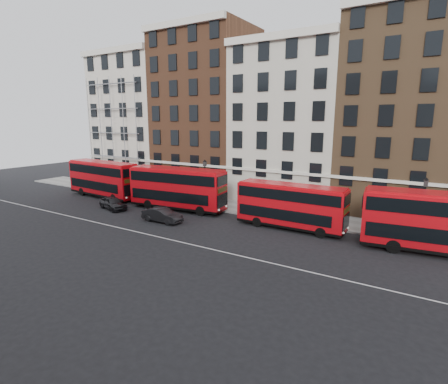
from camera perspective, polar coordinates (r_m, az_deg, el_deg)
The scene contains 14 objects.
ground at distance 30.11m, azimuth -2.20°, elevation -7.63°, with size 120.00×120.00×0.00m, color black.
pavement at distance 38.84m, azimuth 6.50°, elevation -3.09°, with size 80.00×5.00×0.15m, color gray.
kerb at distance 36.67m, azimuth 4.82°, elevation -3.95°, with size 80.00×0.30×0.16m, color gray.
road_centre_line at distance 28.58m, azimuth -4.47°, elevation -8.74°, with size 70.00×0.12×0.01m, color white.
building_terrace at distance 44.45m, azimuth 10.63°, elevation 11.91°, with size 64.00×11.95×22.00m.
bus_a at distance 48.03m, azimuth -19.15°, elevation 2.15°, with size 11.23×3.37×4.65m.
bus_b at distance 39.30m, azimuth -7.67°, elevation 0.72°, with size 11.41×3.88×4.70m.
bus_c at distance 32.71m, azimuth 10.76°, elevation -2.12°, with size 10.04×2.46×4.21m.
bus_d at distance 30.64m, azimuth 32.09°, elevation -4.20°, with size 11.42×4.01×4.70m.
car_rear at distance 41.47m, azimuth -17.69°, elevation -1.71°, with size 1.69×4.21×1.44m, color black.
car_front at distance 35.26m, azimuth -10.09°, elevation -3.69°, with size 1.48×4.26×1.40m, color black.
lamp_post_left at distance 40.54m, azimuth -3.13°, elevation 1.95°, with size 0.44×0.44×5.33m.
lamp_post_right at distance 32.63m, azimuth 29.75°, elevation -2.05°, with size 0.44×0.44×5.33m.
iron_railings at distance 40.65m, azimuth 7.85°, elevation -1.62°, with size 6.60×0.06×1.00m, color black, non-canonical shape.
Camera 1 is at (15.94, -23.49, 10.03)m, focal length 28.00 mm.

